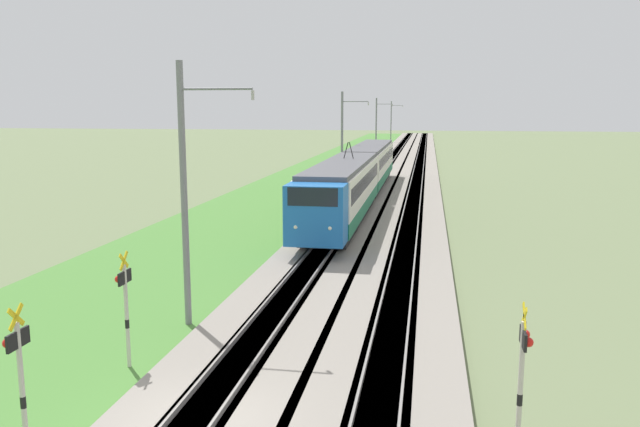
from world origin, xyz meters
The scene contains 13 objects.
ballast_main centered at (50.00, 0.00, 0.15)m, with size 240.00×4.40×0.30m.
ballast_adjacent centered at (50.00, -4.13, 0.15)m, with size 240.00×4.40×0.30m.
track_main centered at (50.00, 0.00, 0.16)m, with size 240.00×1.57×0.45m.
track_adjacent centered at (50.00, -4.13, 0.16)m, with size 240.00×1.57×0.45m.
grass_verge centered at (50.00, 6.47, 0.06)m, with size 240.00×10.88×0.12m.
passenger_train centered at (34.56, 0.00, 2.44)m, with size 38.79×2.95×5.19m.
crossing_signal_near centered at (-1.90, 2.96, 2.12)m, with size 0.70×0.23×3.48m.
crossing_signal_far centered at (-0.01, -7.17, 2.11)m, with size 0.70×0.23×3.45m.
crossing_signal_aux centered at (2.90, 3.09, 2.11)m, with size 0.70×0.23×3.46m.
catenary_mast_near centered at (6.57, 2.69, 4.58)m, with size 0.22×2.56×8.87m.
catenary_mast_mid centered at (44.84, 2.69, 4.58)m, with size 0.22×2.56×8.88m.
catenary_mast_far centered at (83.11, 2.69, 4.59)m, with size 0.22×2.56×8.90m.
catenary_mast_distant centered at (121.37, 2.69, 4.58)m, with size 0.22×2.56×8.86m.
Camera 1 is at (-12.67, -5.12, 7.37)m, focal length 35.00 mm.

